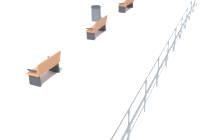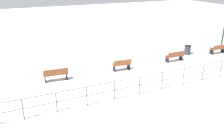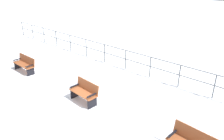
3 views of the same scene
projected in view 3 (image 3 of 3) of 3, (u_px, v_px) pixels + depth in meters
The scene contains 4 objects.
ground_plane at pixel (84, 101), 9.47m from camera, with size 80.00×80.00×0.00m, color white.
bench_second at pixel (25, 64), 12.15m from camera, with size 0.53×1.57×0.86m.
bench_third at pixel (85, 92), 9.30m from camera, with size 0.66×1.39×0.89m.
waterfront_railing at pixel (137, 60), 11.82m from camera, with size 0.05×24.06×1.14m.
Camera 3 is at (5.33, 6.21, 5.08)m, focal length 35.69 mm.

